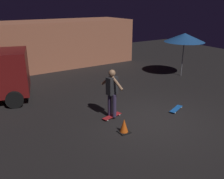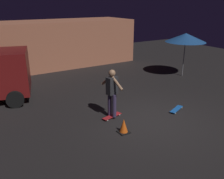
% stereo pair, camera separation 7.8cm
% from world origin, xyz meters
% --- Properties ---
extents(ground_plane, '(28.00, 28.00, 0.00)m').
position_xyz_m(ground_plane, '(0.00, 0.00, 0.00)').
color(ground_plane, black).
extents(low_building, '(9.98, 3.28, 2.74)m').
position_xyz_m(low_building, '(-0.29, 9.34, 1.37)').
color(low_building, '#B76B4C').
rests_on(low_building, ground_plane).
extents(patio_umbrella, '(2.10, 2.10, 2.30)m').
position_xyz_m(patio_umbrella, '(4.84, 3.33, 2.07)').
color(patio_umbrella, slate).
rests_on(patio_umbrella, ground_plane).
extents(skateboard_ridden, '(0.81, 0.38, 0.07)m').
position_xyz_m(skateboard_ridden, '(-1.11, 0.96, 0.06)').
color(skateboard_ridden, '#AD1E23').
rests_on(skateboard_ridden, ground_plane).
extents(skateboard_spare, '(0.80, 0.47, 0.07)m').
position_xyz_m(skateboard_spare, '(1.26, 0.20, 0.06)').
color(skateboard_spare, '#1959B2').
rests_on(skateboard_spare, ground_plane).
extents(skater, '(0.42, 0.97, 1.67)m').
position_xyz_m(skater, '(-1.11, 0.96, 1.04)').
color(skater, '#382D4C').
rests_on(skater, skateboard_ridden).
extents(traffic_cone, '(0.34, 0.34, 0.46)m').
position_xyz_m(traffic_cone, '(-1.34, -0.11, 0.21)').
color(traffic_cone, black).
rests_on(traffic_cone, ground_plane).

